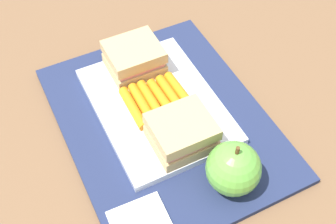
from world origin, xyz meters
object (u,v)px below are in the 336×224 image
Objects in this scene: carrot_sticks_bundle at (156,99)px; apple at (233,168)px; food_tray at (157,105)px; sandwich_half_left at (134,58)px; sandwich_half_right at (182,132)px.

carrot_sticks_bundle is 0.16m from apple.
carrot_sticks_bundle is at bearing 155.12° from food_tray.
apple reaches higher than carrot_sticks_bundle.
food_tray is 0.16m from apple.
sandwich_half_left reaches higher than carrot_sticks_bundle.
sandwich_half_left is at bearing 180.00° from food_tray.
sandwich_half_right is at bearing -158.02° from apple.
carrot_sticks_bundle is (0.08, 0.00, -0.02)m from sandwich_half_left.
food_tray is at bearing -168.58° from apple.
sandwich_half_right is (0.16, 0.00, 0.00)m from sandwich_half_left.
sandwich_half_right is 0.99× the size of apple.
sandwich_half_left is (-0.08, 0.00, 0.03)m from food_tray.
sandwich_half_left is at bearing -172.33° from apple.
apple is at bearing 11.25° from carrot_sticks_bundle.
food_tray is at bearing 0.00° from sandwich_half_left.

